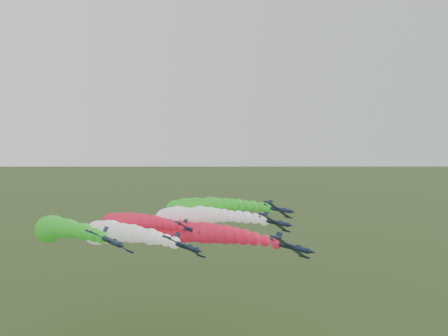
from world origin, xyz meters
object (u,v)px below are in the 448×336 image
(jet_lead, at_px, (177,233))
(jet_inner_right, at_px, (182,217))
(jet_trail, at_px, (124,223))
(jet_inner_left, at_px, (107,233))
(jet_outer_left, at_px, (54,229))
(jet_outer_right, at_px, (192,208))

(jet_lead, height_order, jet_inner_right, jet_inner_right)
(jet_trail, bearing_deg, jet_inner_left, -128.56)
(jet_trail, bearing_deg, jet_outer_left, -158.05)
(jet_inner_right, height_order, jet_outer_right, jet_outer_right)
(jet_inner_left, distance_m, jet_inner_right, 24.05)
(jet_inner_left, bearing_deg, jet_inner_right, 4.92)
(jet_inner_right, height_order, jet_outer_left, jet_outer_left)
(jet_inner_left, height_order, jet_outer_left, jet_outer_left)
(jet_inner_right, bearing_deg, jet_inner_left, -175.08)
(jet_lead, bearing_deg, jet_outer_left, 140.04)
(jet_inner_left, distance_m, jet_trail, 19.48)
(jet_outer_right, height_order, jet_trail, jet_outer_right)
(jet_inner_left, xyz_separation_m, jet_outer_left, (-11.15, 5.83, 1.53))
(jet_inner_right, height_order, jet_trail, jet_inner_right)
(jet_inner_right, relative_size, jet_trail, 0.99)
(jet_inner_right, distance_m, jet_outer_left, 35.29)
(jet_lead, xyz_separation_m, jet_outer_left, (-23.24, 19.47, 0.94))
(jet_outer_right, xyz_separation_m, jet_trail, (-20.45, 5.81, -3.11))
(jet_lead, distance_m, jet_outer_right, 30.85)
(jet_lead, bearing_deg, jet_inner_left, 131.56)
(jet_outer_right, distance_m, jet_trail, 21.48)
(jet_lead, xyz_separation_m, jet_inner_left, (-12.09, 13.64, -0.60))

